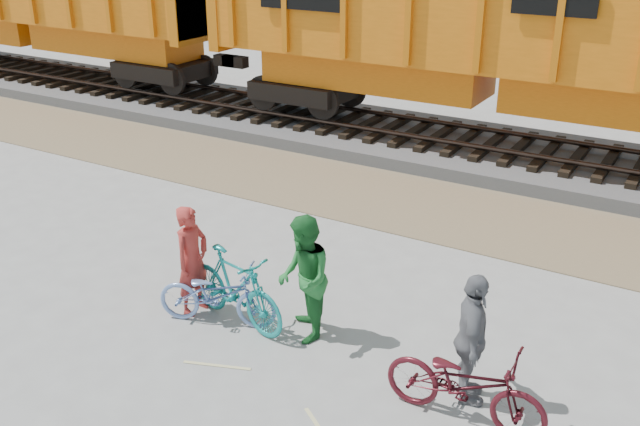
{
  "coord_description": "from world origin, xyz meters",
  "views": [
    {
      "loc": [
        4.03,
        -6.68,
        5.39
      ],
      "look_at": [
        -0.83,
        1.5,
        1.33
      ],
      "focal_mm": 40.0,
      "sensor_mm": 36.0,
      "label": 1
    }
  ],
  "objects_px": {
    "bicycle_teal": "(235,288)",
    "bicycle_maroon": "(465,384)",
    "bicycle_blue": "(217,295)",
    "person_man": "(304,279)",
    "person_solo": "(192,260)",
    "person_woman": "(471,339)",
    "hopper_car_center": "(503,28)"
  },
  "relations": [
    {
      "from": "bicycle_teal",
      "to": "bicycle_maroon",
      "type": "distance_m",
      "value": 3.51
    },
    {
      "from": "bicycle_blue",
      "to": "person_woman",
      "type": "distance_m",
      "value": 3.62
    },
    {
      "from": "bicycle_blue",
      "to": "person_man",
      "type": "xyz_separation_m",
      "value": [
        1.21,
        0.34,
        0.43
      ]
    },
    {
      "from": "bicycle_maroon",
      "to": "person_woman",
      "type": "height_order",
      "value": "person_woman"
    },
    {
      "from": "bicycle_maroon",
      "to": "bicycle_blue",
      "type": "bearing_deg",
      "value": 85.49
    },
    {
      "from": "person_solo",
      "to": "person_man",
      "type": "xyz_separation_m",
      "value": [
        1.71,
        0.24,
        0.06
      ]
    },
    {
      "from": "person_man",
      "to": "hopper_car_center",
      "type": "bearing_deg",
      "value": 143.8
    },
    {
      "from": "bicycle_maroon",
      "to": "person_man",
      "type": "bearing_deg",
      "value": 76.04
    },
    {
      "from": "bicycle_blue",
      "to": "bicycle_teal",
      "type": "distance_m",
      "value": 0.28
    },
    {
      "from": "bicycle_teal",
      "to": "bicycle_maroon",
      "type": "height_order",
      "value": "bicycle_teal"
    },
    {
      "from": "hopper_car_center",
      "to": "person_man",
      "type": "relative_size",
      "value": 7.96
    },
    {
      "from": "person_man",
      "to": "bicycle_teal",
      "type": "bearing_deg",
      "value": -116.45
    },
    {
      "from": "person_solo",
      "to": "person_man",
      "type": "height_order",
      "value": "person_man"
    },
    {
      "from": "person_woman",
      "to": "bicycle_teal",
      "type": "bearing_deg",
      "value": 67.76
    },
    {
      "from": "person_woman",
      "to": "bicycle_maroon",
      "type": "bearing_deg",
      "value": 171.38
    },
    {
      "from": "bicycle_teal",
      "to": "person_man",
      "type": "distance_m",
      "value": 1.07
    },
    {
      "from": "hopper_car_center",
      "to": "bicycle_teal",
      "type": "height_order",
      "value": "hopper_car_center"
    },
    {
      "from": "person_man",
      "to": "person_woman",
      "type": "height_order",
      "value": "person_man"
    },
    {
      "from": "bicycle_maroon",
      "to": "person_man",
      "type": "height_order",
      "value": "person_man"
    },
    {
      "from": "bicycle_maroon",
      "to": "person_solo",
      "type": "bearing_deg",
      "value": 84.56
    },
    {
      "from": "hopper_car_center",
      "to": "person_man",
      "type": "distance_m",
      "value": 8.88
    },
    {
      "from": "bicycle_teal",
      "to": "bicycle_maroon",
      "type": "bearing_deg",
      "value": -84.74
    },
    {
      "from": "person_solo",
      "to": "person_woman",
      "type": "bearing_deg",
      "value": -88.14
    },
    {
      "from": "person_solo",
      "to": "bicycle_maroon",
      "type": "bearing_deg",
      "value": -93.61
    },
    {
      "from": "bicycle_maroon",
      "to": "person_solo",
      "type": "height_order",
      "value": "person_solo"
    },
    {
      "from": "bicycle_maroon",
      "to": "person_woman",
      "type": "xyz_separation_m",
      "value": [
        -0.1,
        0.4,
        0.33
      ]
    },
    {
      "from": "hopper_car_center",
      "to": "bicycle_blue",
      "type": "bearing_deg",
      "value": -96.23
    },
    {
      "from": "bicycle_blue",
      "to": "person_solo",
      "type": "bearing_deg",
      "value": 59.93
    },
    {
      "from": "person_solo",
      "to": "person_woman",
      "type": "xyz_separation_m",
      "value": [
        4.1,
        0.07,
        0.01
      ]
    },
    {
      "from": "bicycle_teal",
      "to": "bicycle_maroon",
      "type": "xyz_separation_m",
      "value": [
        3.48,
        -0.38,
        -0.06
      ]
    },
    {
      "from": "person_man",
      "to": "person_solo",
      "type": "bearing_deg",
      "value": -119.68
    },
    {
      "from": "bicycle_blue",
      "to": "hopper_car_center",
      "type": "bearing_deg",
      "value": -24.99
    }
  ]
}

